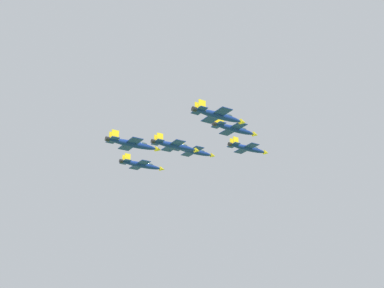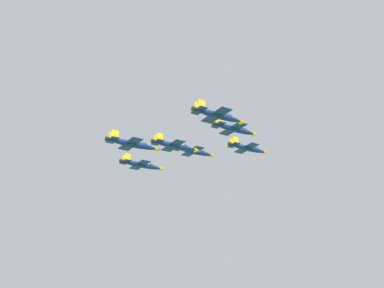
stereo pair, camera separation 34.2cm
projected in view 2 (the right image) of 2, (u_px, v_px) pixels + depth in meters
jet_lead at (248, 148)px, 178.12m from camera, size 13.07×16.11×3.88m
jet_left_wingman at (194, 151)px, 181.23m from camera, size 13.25×16.08×3.89m
jet_right_wingman at (235, 129)px, 160.22m from camera, size 13.37×16.21×3.93m
jet_left_outer at (142, 165)px, 182.76m from camera, size 13.66×16.48×4.00m
jet_right_outer at (219, 115)px, 141.05m from camera, size 13.49×16.52×3.99m
jet_slot_rear at (175, 146)px, 161.58m from camera, size 12.90×16.25×3.89m
jet_trailing at (133, 144)px, 153.35m from camera, size 13.67×16.95×4.07m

